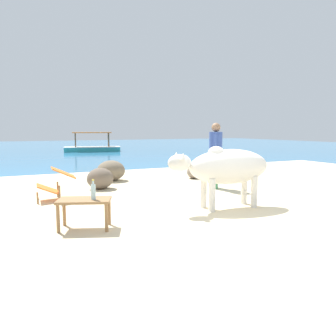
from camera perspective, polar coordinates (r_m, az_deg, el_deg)
The scene contains 11 objects.
sand_beach at distance 5.66m, azimuth 12.56°, elevation -8.64°, with size 18.00×14.00×0.04m, color beige.
water_surface at distance 26.55m, azimuth -18.01°, elevation 3.19°, with size 60.00×36.00×0.03m, color teal.
cow at distance 6.18m, azimuth 10.15°, elevation 0.12°, with size 2.06×0.72×1.16m.
low_bench_table at distance 5.02m, azimuth -14.32°, elevation -6.07°, with size 0.87×0.69×0.45m.
bottle at distance 4.91m, azimuth -12.84°, elevation -4.01°, with size 0.07×0.07×0.30m.
deck_chair_far at distance 7.20m, azimuth -18.92°, elevation -2.25°, with size 0.79×0.58×0.68m.
person_standing at distance 8.18m, azimuth 8.26°, elevation 3.05°, with size 0.33×0.43×1.62m.
shore_rock_large at distance 9.52m, azimuth -9.86°, elevation -0.44°, with size 0.79×0.76×0.58m, color #756651.
shore_rock_medium at distance 9.83m, azimuth 4.45°, elevation -0.69°, with size 0.52×0.39×0.39m, color gray.
shore_rock_small at distance 8.24m, azimuth -11.68°, elevation -1.80°, with size 0.67×0.59×0.52m, color #6B5B4C.
boat_teal at distance 22.57m, azimuth -13.00°, elevation 3.51°, with size 3.83×1.86×1.29m.
Camera 1 is at (-3.38, -4.29, 1.51)m, focal length 35.12 mm.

